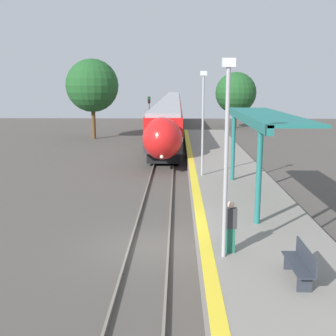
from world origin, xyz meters
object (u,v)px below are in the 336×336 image
at_px(train, 171,107).
at_px(platform_bench, 301,263).
at_px(person_waiting, 230,226).
at_px(lamppost_near, 226,148).
at_px(railway_signal, 149,114).
at_px(lamppost_mid, 203,117).

bearing_deg(train, platform_bench, -85.87).
bearing_deg(person_waiting, lamppost_near, -123.18).
distance_m(railway_signal, lamppost_near, 33.68).
relative_size(lamppost_near, lamppost_mid, 1.00).
distance_m(person_waiting, lamppost_near, 2.45).
relative_size(train, person_waiting, 52.99).
height_order(train, railway_signal, railway_signal).
xyz_separation_m(railway_signal, lamppost_mid, (4.42, -22.02, 1.38)).
height_order(railway_signal, lamppost_near, lamppost_near).
bearing_deg(lamppost_near, person_waiting, 56.82).
bearing_deg(train, railway_signal, -94.84).
height_order(platform_bench, person_waiting, person_waiting).
xyz_separation_m(train, railway_signal, (-2.01, -23.76, 0.59)).
height_order(person_waiting, lamppost_mid, lamppost_mid).
bearing_deg(railway_signal, platform_bench, -79.84).
height_order(train, lamppost_near, lamppost_near).
xyz_separation_m(lamppost_near, lamppost_mid, (0.00, 11.33, 0.00)).
xyz_separation_m(platform_bench, person_waiting, (-1.60, 1.82, 0.34)).
bearing_deg(railway_signal, lamppost_mid, -78.65).
relative_size(platform_bench, lamppost_mid, 0.30).
bearing_deg(person_waiting, platform_bench, -48.66).
bearing_deg(platform_bench, lamppost_mid, 98.09).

